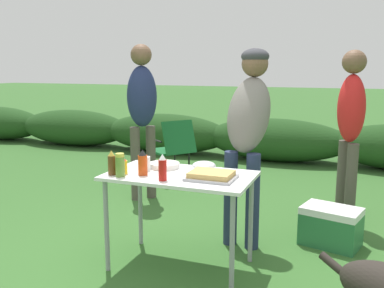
{
  "coord_description": "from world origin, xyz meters",
  "views": [
    {
      "loc": [
        1.21,
        -2.89,
        1.54
      ],
      "look_at": [
        -0.08,
        0.45,
        0.89
      ],
      "focal_mm": 40.0,
      "sensor_mm": 36.0,
      "label": 1
    }
  ],
  "objects_px": {
    "standing_person_in_dark_puffer": "(248,123)",
    "folding_table": "(180,184)",
    "mixing_bowl": "(204,166)",
    "relish_jar": "(120,165)",
    "mustard_bottle": "(122,166)",
    "paper_cup_stack": "(145,164)",
    "cooler_box": "(331,226)",
    "beer_bottle": "(112,163)",
    "hot_sauce_bottle": "(143,163)",
    "ketchup_bottle": "(163,168)",
    "camp_chair_green_behind_table": "(173,146)",
    "food_tray": "(211,176)",
    "plate_stack": "(164,165)",
    "standing_person_in_navy_coat": "(351,119)",
    "standing_person_in_olive_jacket": "(142,106)"
  },
  "relations": [
    {
      "from": "mustard_bottle",
      "to": "beer_bottle",
      "type": "relative_size",
      "value": 0.7
    },
    {
      "from": "mixing_bowl",
      "to": "cooler_box",
      "type": "xyz_separation_m",
      "value": [
        0.95,
        0.64,
        -0.6
      ]
    },
    {
      "from": "food_tray",
      "to": "paper_cup_stack",
      "type": "distance_m",
      "value": 0.57
    },
    {
      "from": "mixing_bowl",
      "to": "standing_person_in_dark_puffer",
      "type": "xyz_separation_m",
      "value": [
        0.24,
        0.47,
        0.29
      ]
    },
    {
      "from": "beer_bottle",
      "to": "hot_sauce_bottle",
      "type": "bearing_deg",
      "value": 20.35
    },
    {
      "from": "beer_bottle",
      "to": "standing_person_in_navy_coat",
      "type": "distance_m",
      "value": 2.36
    },
    {
      "from": "beer_bottle",
      "to": "camp_chair_green_behind_table",
      "type": "distance_m",
      "value": 2.68
    },
    {
      "from": "mixing_bowl",
      "to": "relish_jar",
      "type": "distance_m",
      "value": 0.66
    },
    {
      "from": "mustard_bottle",
      "to": "beer_bottle",
      "type": "height_order",
      "value": "beer_bottle"
    },
    {
      "from": "ketchup_bottle",
      "to": "food_tray",
      "type": "bearing_deg",
      "value": 26.95
    },
    {
      "from": "plate_stack",
      "to": "camp_chair_green_behind_table",
      "type": "relative_size",
      "value": 0.29
    },
    {
      "from": "plate_stack",
      "to": "mixing_bowl",
      "type": "distance_m",
      "value": 0.32
    },
    {
      "from": "mixing_bowl",
      "to": "paper_cup_stack",
      "type": "relative_size",
      "value": 1.68
    },
    {
      "from": "plate_stack",
      "to": "standing_person_in_navy_coat",
      "type": "height_order",
      "value": "standing_person_in_navy_coat"
    },
    {
      "from": "standing_person_in_dark_puffer",
      "to": "standing_person_in_olive_jacket",
      "type": "height_order",
      "value": "standing_person_in_olive_jacket"
    },
    {
      "from": "cooler_box",
      "to": "food_tray",
      "type": "bearing_deg",
      "value": -117.26
    },
    {
      "from": "mustard_bottle",
      "to": "relish_jar",
      "type": "bearing_deg",
      "value": -70.21
    },
    {
      "from": "mixing_bowl",
      "to": "standing_person_in_dark_puffer",
      "type": "distance_m",
      "value": 0.6
    },
    {
      "from": "hot_sauce_bottle",
      "to": "paper_cup_stack",
      "type": "bearing_deg",
      "value": 109.85
    },
    {
      "from": "plate_stack",
      "to": "beer_bottle",
      "type": "distance_m",
      "value": 0.44
    },
    {
      "from": "folding_table",
      "to": "standing_person_in_dark_puffer",
      "type": "distance_m",
      "value": 0.86
    },
    {
      "from": "relish_jar",
      "to": "camp_chair_green_behind_table",
      "type": "xyz_separation_m",
      "value": [
        -0.71,
        2.6,
        -0.36
      ]
    },
    {
      "from": "food_tray",
      "to": "mixing_bowl",
      "type": "relative_size",
      "value": 1.85
    },
    {
      "from": "mixing_bowl",
      "to": "beer_bottle",
      "type": "xyz_separation_m",
      "value": [
        -0.59,
        -0.4,
        0.06
      ]
    },
    {
      "from": "folding_table",
      "to": "standing_person_in_olive_jacket",
      "type": "xyz_separation_m",
      "value": [
        -1.08,
        1.46,
        0.43
      ]
    },
    {
      "from": "paper_cup_stack",
      "to": "cooler_box",
      "type": "relative_size",
      "value": 0.2
    },
    {
      "from": "plate_stack",
      "to": "hot_sauce_bottle",
      "type": "distance_m",
      "value": 0.28
    },
    {
      "from": "mustard_bottle",
      "to": "relish_jar",
      "type": "height_order",
      "value": "relish_jar"
    },
    {
      "from": "paper_cup_stack",
      "to": "standing_person_in_navy_coat",
      "type": "distance_m",
      "value": 2.1
    },
    {
      "from": "paper_cup_stack",
      "to": "hot_sauce_bottle",
      "type": "distance_m",
      "value": 0.14
    },
    {
      "from": "food_tray",
      "to": "plate_stack",
      "type": "height_order",
      "value": "food_tray"
    },
    {
      "from": "mixing_bowl",
      "to": "standing_person_in_olive_jacket",
      "type": "distance_m",
      "value": 1.77
    },
    {
      "from": "food_tray",
      "to": "plate_stack",
      "type": "distance_m",
      "value": 0.5
    },
    {
      "from": "folding_table",
      "to": "standing_person_in_navy_coat",
      "type": "bearing_deg",
      "value": 51.92
    },
    {
      "from": "paper_cup_stack",
      "to": "beer_bottle",
      "type": "distance_m",
      "value": 0.27
    },
    {
      "from": "standing_person_in_dark_puffer",
      "to": "folding_table",
      "type": "bearing_deg",
      "value": -111.14
    },
    {
      "from": "folding_table",
      "to": "hot_sauce_bottle",
      "type": "bearing_deg",
      "value": -153.88
    },
    {
      "from": "beer_bottle",
      "to": "relish_jar",
      "type": "distance_m",
      "value": 0.09
    },
    {
      "from": "standing_person_in_olive_jacket",
      "to": "camp_chair_green_behind_table",
      "type": "height_order",
      "value": "standing_person_in_olive_jacket"
    },
    {
      "from": "hot_sauce_bottle",
      "to": "standing_person_in_dark_puffer",
      "type": "distance_m",
      "value": 1.02
    },
    {
      "from": "ketchup_bottle",
      "to": "standing_person_in_dark_puffer",
      "type": "xyz_separation_m",
      "value": [
        0.4,
        0.88,
        0.24
      ]
    },
    {
      "from": "mustard_bottle",
      "to": "standing_person_in_dark_puffer",
      "type": "xyz_separation_m",
      "value": [
        0.77,
        0.81,
        0.27
      ]
    },
    {
      "from": "mixing_bowl",
      "to": "beer_bottle",
      "type": "relative_size",
      "value": 0.99
    },
    {
      "from": "hot_sauce_bottle",
      "to": "standing_person_in_navy_coat",
      "type": "xyz_separation_m",
      "value": [
        1.42,
        1.61,
        0.21
      ]
    },
    {
      "from": "beer_bottle",
      "to": "hot_sauce_bottle",
      "type": "distance_m",
      "value": 0.23
    },
    {
      "from": "food_tray",
      "to": "folding_table",
      "type": "bearing_deg",
      "value": 168.43
    },
    {
      "from": "ketchup_bottle",
      "to": "camp_chair_green_behind_table",
      "type": "relative_size",
      "value": 0.23
    },
    {
      "from": "standing_person_in_olive_jacket",
      "to": "standing_person_in_navy_coat",
      "type": "xyz_separation_m",
      "value": [
        2.24,
        0.03,
        -0.06
      ]
    },
    {
      "from": "paper_cup_stack",
      "to": "standing_person_in_navy_coat",
      "type": "relative_size",
      "value": 0.06
    },
    {
      "from": "ketchup_bottle",
      "to": "hot_sauce_bottle",
      "type": "distance_m",
      "value": 0.22
    }
  ]
}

